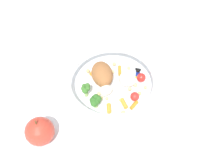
% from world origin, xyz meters
% --- Properties ---
extents(ground_plane, '(2.40, 2.40, 0.00)m').
position_xyz_m(ground_plane, '(0.00, 0.00, 0.00)').
color(ground_plane, white).
extents(food_container, '(0.25, 0.25, 0.06)m').
position_xyz_m(food_container, '(-0.01, -0.01, 0.03)').
color(food_container, white).
rests_on(food_container, ground_plane).
extents(loose_apple, '(0.07, 0.07, 0.08)m').
position_xyz_m(loose_apple, '(-0.08, 0.21, 0.04)').
color(loose_apple, '#BC3828').
rests_on(loose_apple, ground_plane).
extents(folded_napkin, '(0.16, 0.16, 0.01)m').
position_xyz_m(folded_napkin, '(0.05, -0.23, 0.00)').
color(folded_napkin, white).
rests_on(folded_napkin, ground_plane).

